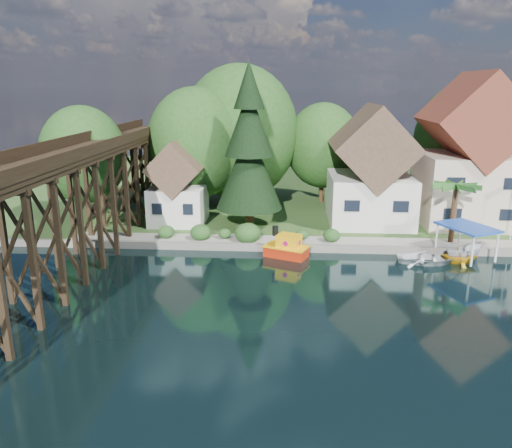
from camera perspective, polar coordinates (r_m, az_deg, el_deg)
The scene contains 16 objects.
ground at distance 33.45m, azimuth 4.69°, elevation -7.56°, with size 140.00×140.00×0.00m, color black.
bank at distance 66.04m, azimuth 4.29°, elevation 4.29°, with size 140.00×52.00×0.50m, color #345321.
seawall at distance 41.10m, azimuth 10.14°, elevation -2.83°, with size 60.00×0.40×0.62m, color slate.
promenade at distance 42.53m, azimuth 12.64°, elevation -2.03°, with size 50.00×2.60×0.06m, color gray.
trestle_bridge at distance 39.82m, azimuth -18.97°, elevation 3.48°, with size 4.12×44.18×9.30m.
house_left at distance 48.07m, azimuth 12.97°, elevation 5.62°, with size 7.64×8.64×11.02m.
house_center at distance 50.58m, azimuth 23.15°, elevation 6.72°, with size 8.65×9.18×13.89m.
shed at distance 47.34m, azimuth -8.92°, elevation 4.07°, with size 5.09×5.40×7.85m.
bg_trees at distance 52.37m, azimuth 5.65°, elevation 9.11°, with size 49.90×13.30×10.57m.
shrubs at distance 41.93m, azimuth -1.74°, elevation -0.90°, with size 15.76×2.47×1.70m.
conifer at distance 44.65m, azimuth -0.79°, elevation 8.45°, with size 5.97×5.97×14.71m.
palm_tree at distance 43.53m, azimuth 21.92°, elevation 3.83°, with size 4.75×4.75×5.27m.
tugboat at distance 39.47m, azimuth 3.55°, elevation -2.74°, with size 3.82×3.04×2.44m.
boat_white_a at distance 40.23m, azimuth 18.78°, elevation -3.65°, with size 3.04×4.26×0.88m, color white.
boat_canopy at distance 41.81m, azimuth 22.81°, elevation -2.28°, with size 4.50×5.11×2.74m.
boat_yellow at distance 40.99m, azimuth 22.22°, elevation -3.24°, with size 2.32×2.69×1.42m, color gold.
Camera 1 is at (-0.71, -30.77, 13.11)m, focal length 35.00 mm.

